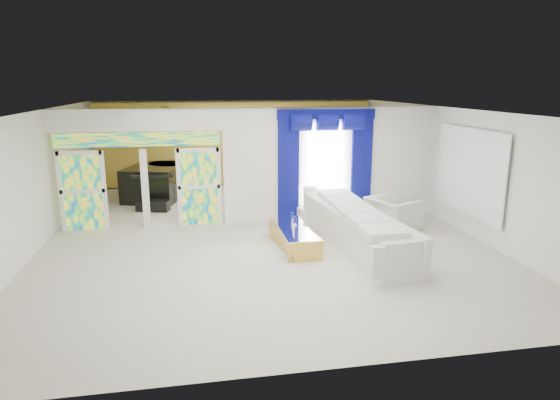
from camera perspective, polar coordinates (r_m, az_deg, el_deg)
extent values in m
plane|color=#B7AF9E|center=(12.00, -2.44, -3.83)|extent=(12.00, 12.00, 0.00)
cube|color=white|center=(13.05, 6.30, 4.30)|extent=(5.70, 0.18, 3.00)
cube|color=white|center=(12.44, -16.51, 9.05)|extent=(4.30, 0.18, 0.55)
cube|color=#994C3F|center=(12.91, -22.28, 0.99)|extent=(0.95, 0.04, 2.00)
cube|color=#994C3F|center=(12.62, -9.53, 1.56)|extent=(0.95, 0.04, 2.00)
cube|color=#994C3F|center=(12.49, -16.36, 6.89)|extent=(4.00, 0.05, 0.35)
cube|color=white|center=(12.90, 5.35, 3.99)|extent=(1.00, 0.02, 2.30)
cube|color=#0A044A|center=(12.65, 1.01, 3.62)|extent=(0.55, 0.10, 2.80)
cube|color=#0A044A|center=(13.18, 9.59, 3.84)|extent=(0.55, 0.10, 2.80)
cube|color=#0A044A|center=(12.71, 5.53, 10.06)|extent=(2.60, 0.12, 0.25)
cube|color=white|center=(12.37, 21.51, 3.15)|extent=(0.04, 2.70, 1.90)
cube|color=gold|center=(17.44, -5.16, 6.68)|extent=(9.70, 0.12, 2.90)
cube|color=silver|center=(10.90, 8.98, -3.56)|extent=(1.40, 4.39, 0.82)
cube|color=gold|center=(10.88, 1.67, -4.50)|extent=(0.86, 2.00, 0.43)
cube|color=white|center=(12.85, 4.85, -1.74)|extent=(1.25, 0.53, 0.40)
cylinder|color=white|center=(12.66, 3.58, 0.34)|extent=(0.36, 0.36, 0.58)
imported|color=silver|center=(12.62, 13.22, -1.50)|extent=(1.41, 1.49, 0.77)
cube|color=black|center=(15.89, -14.44, 2.05)|extent=(2.11, 2.44, 1.05)
cube|color=black|center=(14.41, -14.77, -0.65)|extent=(0.99, 0.61, 0.31)
cube|color=#A38E51|center=(14.84, -21.95, 0.14)|extent=(0.57, 0.53, 0.77)
sphere|color=gold|center=(14.79, -13.39, 9.60)|extent=(0.60, 0.60, 0.60)
cylinder|color=navy|center=(10.76, 1.78, -2.82)|extent=(0.08, 0.08, 0.24)
cylinder|color=white|center=(10.58, 1.77, -3.44)|extent=(0.10, 0.10, 0.12)
cylinder|color=silver|center=(11.07, 1.68, -2.73)|extent=(0.11, 0.11, 0.10)
cylinder|color=#1E148F|center=(10.20, 1.96, -3.93)|extent=(0.09, 0.09, 0.19)
cylinder|color=navy|center=(11.30, 1.45, -2.15)|extent=(0.08, 0.08, 0.19)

